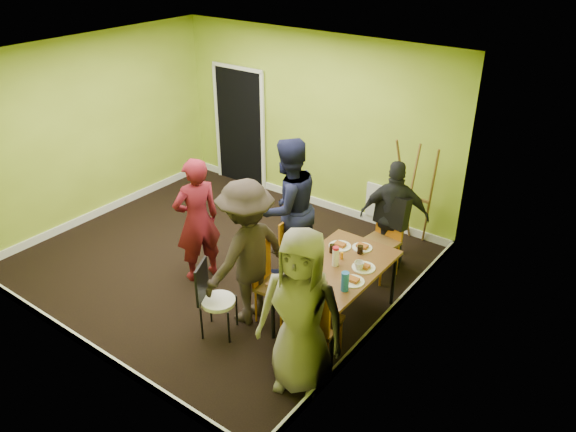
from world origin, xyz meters
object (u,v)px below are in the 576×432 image
(orange_bottle, at_px, (342,256))
(chair_bentwood, at_px, (212,296))
(person_left_near, at_px, (247,253))
(person_back_end, at_px, (394,216))
(chair_left_far, at_px, (292,247))
(chair_front_end, at_px, (315,320))
(person_left_far, at_px, (288,208))
(chair_back_end, at_px, (389,219))
(chair_left_near, at_px, (270,278))
(dining_table, at_px, (337,271))
(blue_bottle, at_px, (345,281))
(easel, at_px, (414,196))
(person_front_end, at_px, (301,312))
(person_standing, at_px, (197,220))
(thermos, at_px, (336,257))

(orange_bottle, bearing_deg, chair_bentwood, -129.21)
(chair_bentwood, height_order, person_left_near, person_left_near)
(person_left_near, bearing_deg, person_back_end, 163.35)
(chair_left_far, relative_size, person_back_end, 0.55)
(chair_front_end, bearing_deg, person_left_near, 158.81)
(person_left_far, relative_size, person_left_near, 1.06)
(chair_back_end, relative_size, person_left_near, 0.62)
(chair_left_near, height_order, chair_back_end, chair_back_end)
(dining_table, height_order, chair_front_end, chair_front_end)
(blue_bottle, bearing_deg, person_back_end, 100.53)
(easel, relative_size, person_front_end, 0.90)
(easel, bearing_deg, person_left_near, -106.93)
(chair_front_end, bearing_deg, person_left_far, 125.53)
(dining_table, distance_m, chair_left_near, 0.79)
(chair_front_end, relative_size, person_left_near, 0.60)
(chair_back_end, xyz_separation_m, chair_front_end, (0.26, -2.10, -0.18))
(orange_bottle, bearing_deg, chair_back_end, 89.48)
(chair_bentwood, xyz_separation_m, blue_bottle, (1.31, 0.66, 0.36))
(person_back_end, bearing_deg, chair_bentwood, 44.39)
(chair_left_far, xyz_separation_m, person_front_end, (1.19, -1.48, 0.42))
(dining_table, bearing_deg, chair_front_end, -73.93)
(dining_table, relative_size, chair_front_end, 1.42)
(dining_table, relative_size, easel, 0.94)
(blue_bottle, relative_size, person_standing, 0.13)
(chair_front_end, height_order, person_left_far, person_left_far)
(blue_bottle, bearing_deg, person_front_end, -93.66)
(chair_left_far, relative_size, chair_back_end, 0.77)
(thermos, height_order, person_front_end, person_front_end)
(chair_back_end, bearing_deg, chair_left_near, 77.98)
(chair_left_near, relative_size, chair_back_end, 0.88)
(chair_left_near, height_order, chair_bentwood, chair_left_near)
(easel, distance_m, person_back_end, 0.66)
(dining_table, bearing_deg, person_back_end, 91.29)
(person_left_near, bearing_deg, blue_bottle, 106.04)
(dining_table, height_order, person_left_far, person_left_far)
(chair_bentwood, distance_m, orange_bottle, 1.54)
(dining_table, height_order, thermos, thermos)
(thermos, relative_size, blue_bottle, 0.94)
(chair_back_end, xyz_separation_m, blue_bottle, (0.34, -1.67, 0.08))
(orange_bottle, distance_m, person_standing, 1.93)
(person_left_near, relative_size, person_back_end, 1.15)
(dining_table, height_order, chair_back_end, chair_back_end)
(chair_back_end, relative_size, orange_bottle, 13.15)
(thermos, height_order, orange_bottle, thermos)
(chair_back_end, height_order, person_front_end, person_front_end)
(chair_left_far, bearing_deg, person_back_end, 133.65)
(person_standing, bearing_deg, easel, 163.50)
(person_standing, bearing_deg, person_front_end, 91.47)
(easel, bearing_deg, person_back_end, -87.50)
(chair_back_end, height_order, thermos, chair_back_end)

